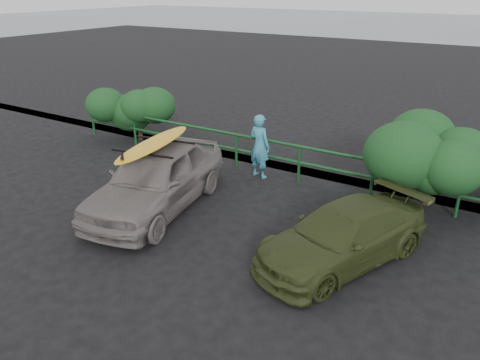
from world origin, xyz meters
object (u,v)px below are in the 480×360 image
object	(u,v)px
olive_vehicle	(343,235)
surfboard	(154,143)
man	(260,146)
guardrail	(267,157)
sedan	(157,178)

from	to	relation	value
olive_vehicle	surfboard	size ratio (longest dim) A/B	1.29
olive_vehicle	man	size ratio (longest dim) A/B	2.15
man	guardrail	bearing A→B (deg)	-97.49
guardrail	surfboard	size ratio (longest dim) A/B	4.72
guardrail	man	xyz separation A→B (m)	(-0.08, -0.25, 0.37)
man	surfboard	xyz separation A→B (m)	(-1.07, -3.00, 0.74)
surfboard	sedan	bearing A→B (deg)	0.00
olive_vehicle	man	bearing A→B (deg)	162.21
guardrail	man	world-z (taller)	man
sedan	guardrail	bearing A→B (deg)	59.78
guardrail	sedan	xyz separation A→B (m)	(-1.16, -3.26, 0.25)
olive_vehicle	surfboard	xyz separation A→B (m)	(-4.57, -0.11, 1.07)
sedan	man	xyz separation A→B (m)	(1.07, 3.00, 0.13)
sedan	olive_vehicle	bearing A→B (deg)	-9.22
surfboard	guardrail	bearing A→B (deg)	59.78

